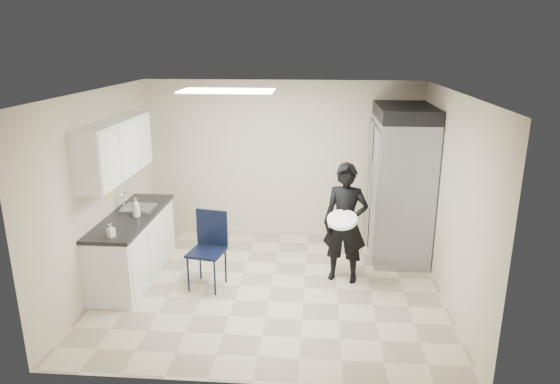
# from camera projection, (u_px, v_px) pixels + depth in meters

# --- Properties ---
(floor) EXTENTS (4.50, 4.50, 0.00)m
(floor) POSITION_uv_depth(u_px,v_px,m) (272.00, 287.00, 6.74)
(floor) COLOR #BFB496
(floor) RESTS_ON ground
(ceiling) EXTENTS (4.50, 4.50, 0.00)m
(ceiling) POSITION_uv_depth(u_px,v_px,m) (271.00, 92.00, 5.99)
(ceiling) COLOR silver
(ceiling) RESTS_ON back_wall
(back_wall) EXTENTS (4.50, 0.00, 4.50)m
(back_wall) POSITION_uv_depth(u_px,v_px,m) (282.00, 160.00, 8.27)
(back_wall) COLOR #BFB69D
(back_wall) RESTS_ON floor
(left_wall) EXTENTS (0.00, 4.00, 4.00)m
(left_wall) POSITION_uv_depth(u_px,v_px,m) (100.00, 191.00, 6.53)
(left_wall) COLOR #BFB69D
(left_wall) RESTS_ON floor
(right_wall) EXTENTS (0.00, 4.00, 4.00)m
(right_wall) POSITION_uv_depth(u_px,v_px,m) (451.00, 199.00, 6.20)
(right_wall) COLOR #BFB69D
(right_wall) RESTS_ON floor
(ceiling_panel) EXTENTS (1.20, 0.60, 0.02)m
(ceiling_panel) POSITION_uv_depth(u_px,v_px,m) (227.00, 91.00, 6.42)
(ceiling_panel) COLOR white
(ceiling_panel) RESTS_ON ceiling
(lower_counter) EXTENTS (0.60, 1.90, 0.86)m
(lower_counter) POSITION_uv_depth(u_px,v_px,m) (134.00, 247.00, 6.95)
(lower_counter) COLOR silver
(lower_counter) RESTS_ON floor
(countertop) EXTENTS (0.64, 1.95, 0.05)m
(countertop) POSITION_uv_depth(u_px,v_px,m) (131.00, 217.00, 6.82)
(countertop) COLOR black
(countertop) RESTS_ON lower_counter
(sink) EXTENTS (0.42, 0.40, 0.14)m
(sink) POSITION_uv_depth(u_px,v_px,m) (139.00, 212.00, 7.06)
(sink) COLOR gray
(sink) RESTS_ON countertop
(faucet) EXTENTS (0.02, 0.02, 0.24)m
(faucet) POSITION_uv_depth(u_px,v_px,m) (124.00, 201.00, 7.03)
(faucet) COLOR silver
(faucet) RESTS_ON countertop
(upper_cabinets) EXTENTS (0.35, 1.80, 0.75)m
(upper_cabinets) POSITION_uv_depth(u_px,v_px,m) (115.00, 149.00, 6.55)
(upper_cabinets) COLOR silver
(upper_cabinets) RESTS_ON left_wall
(towel_dispenser) EXTENTS (0.22, 0.30, 0.35)m
(towel_dispenser) POSITION_uv_depth(u_px,v_px,m) (142.00, 147.00, 7.72)
(towel_dispenser) COLOR black
(towel_dispenser) RESTS_ON left_wall
(notice_sticker_left) EXTENTS (0.00, 0.12, 0.07)m
(notice_sticker_left) POSITION_uv_depth(u_px,v_px,m) (104.00, 195.00, 6.65)
(notice_sticker_left) COLOR yellow
(notice_sticker_left) RESTS_ON left_wall
(notice_sticker_right) EXTENTS (0.00, 0.12, 0.07)m
(notice_sticker_right) POSITION_uv_depth(u_px,v_px,m) (111.00, 193.00, 6.85)
(notice_sticker_right) COLOR yellow
(notice_sticker_right) RESTS_ON left_wall
(commercial_fridge) EXTENTS (0.80, 1.35, 2.10)m
(commercial_fridge) POSITION_uv_depth(u_px,v_px,m) (400.00, 189.00, 7.52)
(commercial_fridge) COLOR gray
(commercial_fridge) RESTS_ON floor
(fridge_compressor) EXTENTS (0.80, 1.35, 0.20)m
(fridge_compressor) POSITION_uv_depth(u_px,v_px,m) (405.00, 112.00, 7.18)
(fridge_compressor) COLOR black
(fridge_compressor) RESTS_ON commercial_fridge
(folding_chair) EXTENTS (0.52, 0.52, 1.00)m
(folding_chair) POSITION_uv_depth(u_px,v_px,m) (206.00, 252.00, 6.61)
(folding_chair) COLOR black
(folding_chair) RESTS_ON floor
(man_tuxedo) EXTENTS (0.68, 0.53, 1.65)m
(man_tuxedo) POSITION_uv_depth(u_px,v_px,m) (345.00, 223.00, 6.73)
(man_tuxedo) COLOR black
(man_tuxedo) RESTS_ON floor
(bucket_lid) EXTENTS (0.47, 0.47, 0.05)m
(bucket_lid) POSITION_uv_depth(u_px,v_px,m) (342.00, 220.00, 6.46)
(bucket_lid) COLOR white
(bucket_lid) RESTS_ON man_tuxedo
(soap_bottle_a) EXTENTS (0.15, 0.15, 0.27)m
(soap_bottle_a) POSITION_uv_depth(u_px,v_px,m) (136.00, 207.00, 6.70)
(soap_bottle_a) COLOR silver
(soap_bottle_a) RESTS_ON countertop
(soap_bottle_b) EXTENTS (0.11, 0.11, 0.17)m
(soap_bottle_b) POSITION_uv_depth(u_px,v_px,m) (111.00, 230.00, 6.02)
(soap_bottle_b) COLOR #A9AAB5
(soap_bottle_b) RESTS_ON countertop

